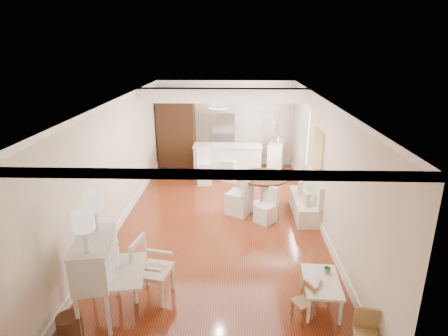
# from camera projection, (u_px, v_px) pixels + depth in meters

# --- Properties ---
(room) EXTENTS (9.00, 9.04, 2.82)m
(room) POSITION_uv_depth(u_px,v_px,m) (222.00, 135.00, 8.28)
(room) COLOR maroon
(room) RESTS_ON ground
(secretary_bureau) EXTENTS (1.16, 1.18, 1.29)m
(secretary_bureau) POSITION_uv_depth(u_px,v_px,m) (97.00, 278.00, 5.47)
(secretary_bureau) COLOR beige
(secretary_bureau) RESTS_ON ground
(gustavian_armchair) EXTENTS (0.68, 0.68, 1.01)m
(gustavian_armchair) POSITION_uv_depth(u_px,v_px,m) (153.00, 269.00, 5.93)
(gustavian_armchair) COLOR silver
(gustavian_armchair) RESTS_ON ground
(wicker_basket) EXTENTS (0.39, 0.39, 0.34)m
(wicker_basket) POSITION_uv_depth(u_px,v_px,m) (70.00, 327.00, 5.19)
(wicker_basket) COLOR #4C2C17
(wicker_basket) RESTS_ON ground
(kids_table) EXTENTS (0.60, 0.94, 0.45)m
(kids_table) POSITION_uv_depth(u_px,v_px,m) (320.00, 293.00, 5.81)
(kids_table) COLOR silver
(kids_table) RESTS_ON ground
(kids_chair_a) EXTENTS (0.36, 0.36, 0.55)m
(kids_chair_a) POSITION_uv_depth(u_px,v_px,m) (303.00, 302.00, 5.54)
(kids_chair_a) COLOR #A27849
(kids_chair_a) RESTS_ON ground
(kids_chair_b) EXTENTS (0.33, 0.33, 0.51)m
(kids_chair_b) POSITION_uv_depth(u_px,v_px,m) (311.00, 295.00, 5.71)
(kids_chair_b) COLOR #B57C52
(kids_chair_b) RESTS_ON ground
(kids_chair_c) EXTENTS (0.37, 0.37, 0.65)m
(kids_chair_c) POSITION_uv_depth(u_px,v_px,m) (367.00, 335.00, 4.83)
(kids_chair_c) COLOR #9B7946
(kids_chair_c) RESTS_ON ground
(banquette) EXTENTS (0.52, 1.60, 0.98)m
(banquette) POSITION_uv_depth(u_px,v_px,m) (305.00, 196.00, 8.86)
(banquette) COLOR silver
(banquette) RESTS_ON ground
(dining_table) EXTENTS (1.52, 1.52, 0.86)m
(dining_table) POSITION_uv_depth(u_px,v_px,m) (263.00, 192.00, 9.22)
(dining_table) COLOR #4D2919
(dining_table) RESTS_ON ground
(slip_chair_near) EXTENTS (0.57, 0.57, 0.83)m
(slip_chair_near) POSITION_uv_depth(u_px,v_px,m) (266.00, 205.00, 8.52)
(slip_chair_near) COLOR white
(slip_chair_near) RESTS_ON ground
(slip_chair_far) EXTENTS (0.71, 0.70, 1.07)m
(slip_chair_far) POSITION_uv_depth(u_px,v_px,m) (239.00, 193.00, 8.92)
(slip_chair_far) COLOR white
(slip_chair_far) RESTS_ON ground
(breakfast_counter) EXTENTS (2.05, 0.65, 1.03)m
(breakfast_counter) POSITION_uv_depth(u_px,v_px,m) (228.00, 161.00, 11.37)
(breakfast_counter) COLOR white
(breakfast_counter) RESTS_ON ground
(bar_stool_left) EXTENTS (0.47, 0.47, 1.03)m
(bar_stool_left) POSITION_uv_depth(u_px,v_px,m) (204.00, 167.00, 10.85)
(bar_stool_left) COLOR white
(bar_stool_left) RESTS_ON ground
(bar_stool_right) EXTENTS (0.50, 0.50, 1.03)m
(bar_stool_right) POSITION_uv_depth(u_px,v_px,m) (229.00, 164.00, 11.11)
(bar_stool_right) COLOR white
(bar_stool_right) RESTS_ON ground
(pantry_cabinet) EXTENTS (1.20, 0.60, 2.30)m
(pantry_cabinet) POSITION_uv_depth(u_px,v_px,m) (177.00, 133.00, 12.25)
(pantry_cabinet) COLOR #381E11
(pantry_cabinet) RESTS_ON ground
(fridge) EXTENTS (0.75, 0.65, 1.80)m
(fridge) POSITION_uv_depth(u_px,v_px,m) (234.00, 141.00, 12.24)
(fridge) COLOR silver
(fridge) RESTS_ON ground
(sideboard) EXTENTS (0.64, 1.05, 0.94)m
(sideboard) POSITION_uv_depth(u_px,v_px,m) (276.00, 156.00, 12.04)
(sideboard) COLOR silver
(sideboard) RESTS_ON ground
(pencil_cup) EXTENTS (0.14, 0.14, 0.09)m
(pencil_cup) POSITION_uv_depth(u_px,v_px,m) (327.00, 270.00, 5.93)
(pencil_cup) COLOR #5A9255
(pencil_cup) RESTS_ON kids_table
(branch_vase) EXTENTS (0.22, 0.22, 0.22)m
(branch_vase) POSITION_uv_depth(u_px,v_px,m) (278.00, 139.00, 11.89)
(branch_vase) COLOR silver
(branch_vase) RESTS_ON sideboard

